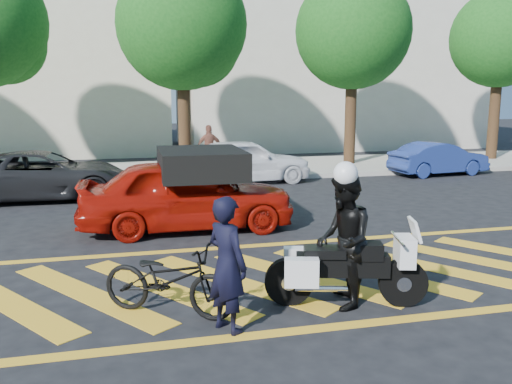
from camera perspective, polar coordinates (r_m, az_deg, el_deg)
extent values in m
plane|color=black|center=(8.65, 1.84, -9.14)|extent=(90.00, 90.00, 0.00)
cube|color=#9E998E|center=(20.17, -7.45, 2.27)|extent=(60.00, 5.00, 0.15)
cube|color=gold|center=(8.52, -24.77, -10.40)|extent=(2.43, 3.21, 0.01)
cube|color=gold|center=(8.38, -17.25, -10.25)|extent=(2.43, 3.21, 0.01)
cube|color=gold|center=(8.37, -9.61, -9.92)|extent=(2.43, 3.21, 0.01)
cube|color=gold|center=(8.51, -2.11, -9.43)|extent=(2.43, 3.21, 0.01)
cube|color=gold|center=(8.79, 5.01, -8.82)|extent=(2.43, 3.21, 0.01)
cube|color=gold|center=(9.19, 11.58, -8.13)|extent=(2.43, 3.21, 0.01)
cube|color=gold|center=(9.70, 17.51, -7.42)|extent=(2.43, 3.21, 0.01)
cube|color=gold|center=(10.30, 22.78, -6.72)|extent=(2.43, 3.21, 0.01)
cube|color=gold|center=(6.97, 6.20, -14.13)|extent=(12.00, 0.20, 0.01)
cube|color=gold|center=(10.40, -1.02, -5.72)|extent=(12.00, 0.20, 0.01)
cube|color=beige|center=(31.06, 7.59, 15.12)|extent=(16.00, 8.00, 11.00)
sphere|color=#154E16|center=(20.54, -24.96, 14.01)|extent=(2.73, 2.73, 2.73)
cylinder|color=black|center=(19.99, -7.58, 7.75)|extent=(0.44, 0.44, 4.00)
sphere|color=#154E16|center=(20.11, -7.81, 17.08)|extent=(4.60, 4.60, 4.60)
sphere|color=#154E16|center=(20.41, -6.12, 15.07)|extent=(2.99, 2.99, 2.99)
cylinder|color=black|center=(21.70, 9.91, 7.88)|extent=(0.44, 0.44, 4.00)
sphere|color=#154E16|center=(21.80, 10.18, 16.34)|extent=(4.40, 4.40, 4.40)
sphere|color=#154E16|center=(22.26, 11.26, 14.47)|extent=(2.86, 2.86, 2.86)
cylinder|color=black|center=(25.03, 23.78, 7.48)|extent=(0.44, 0.44, 4.00)
sphere|color=#154E16|center=(25.11, 24.31, 14.55)|extent=(4.00, 4.00, 4.00)
sphere|color=#154E16|center=(25.67, 24.87, 13.05)|extent=(2.60, 2.60, 2.60)
imported|color=black|center=(6.62, -3.06, -7.63)|extent=(0.66, 0.74, 1.69)
imported|color=black|center=(7.27, -9.19, -9.05)|extent=(1.93, 1.52, 0.98)
cylinder|color=black|center=(7.57, 3.46, -9.40)|extent=(0.68, 0.31, 0.66)
cylinder|color=silver|center=(7.57, 3.46, -9.40)|extent=(0.24, 0.21, 0.20)
cylinder|color=black|center=(7.77, 15.22, -9.21)|extent=(0.68, 0.31, 0.66)
cylinder|color=silver|center=(7.77, 15.22, -9.21)|extent=(0.24, 0.21, 0.20)
cube|color=black|center=(7.54, 9.10, -7.56)|extent=(1.28, 0.59, 0.30)
cube|color=black|center=(7.53, 11.42, -6.08)|extent=(0.52, 0.41, 0.22)
cube|color=black|center=(7.46, 7.21, -6.26)|extent=(0.62, 0.48, 0.12)
cube|color=silver|center=(7.64, 15.38, -6.01)|extent=(0.33, 0.47, 0.40)
cube|color=silver|center=(7.75, 4.61, -7.21)|extent=(0.48, 0.30, 0.38)
cube|color=silver|center=(7.26, 4.82, -8.45)|extent=(0.48, 0.30, 0.38)
imported|color=black|center=(7.43, 9.20, -5.09)|extent=(0.92, 1.05, 1.85)
imported|color=#900F06|center=(11.61, -7.29, -0.21)|extent=(4.56, 1.89, 1.54)
imported|color=black|center=(15.94, -21.43, 1.66)|extent=(4.87, 2.32, 1.34)
imported|color=white|center=(17.61, -1.15, 3.31)|extent=(4.34, 1.99, 1.44)
imported|color=navy|center=(20.38, 18.68, 3.35)|extent=(3.69, 1.66, 1.17)
imported|color=brown|center=(19.50, -4.93, 4.67)|extent=(0.96, 0.42, 1.62)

